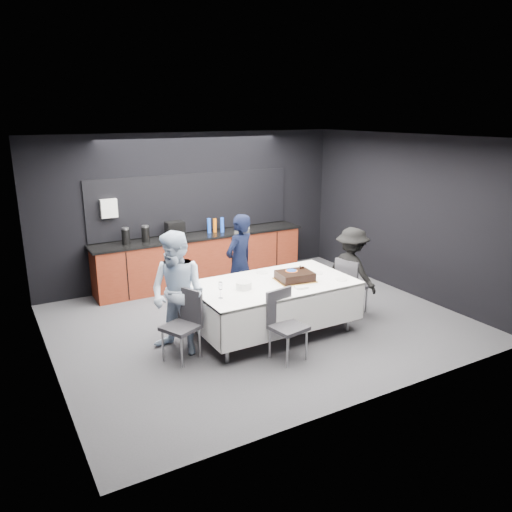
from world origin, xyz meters
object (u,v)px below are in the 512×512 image
Objects in this scene: person_center at (240,263)px; person_right at (351,271)px; person_left at (178,294)px; plate_stack at (244,285)px; chair_right at (350,282)px; chair_near at (284,320)px; cake_assembly at (295,276)px; party_table at (273,291)px; champagne_flute at (220,287)px; chair_left at (185,319)px.

person_center is 1.79m from person_right.
person_left is 1.18× the size of person_right.
plate_stack is 0.24× the size of chair_right.
chair_right is 0.18m from person_right.
person_right is (1.75, 0.75, 0.17)m from chair_near.
cake_assembly reaches higher than chair_right.
plate_stack reaches higher than party_table.
champagne_flute is 0.63m from chair_left.
plate_stack is at bearing -176.53° from party_table.
plate_stack is 0.49m from champagne_flute.
chair_near is 0.65× the size of person_right.
cake_assembly is 1.75m from person_left.
person_right is (2.88, 0.11, 0.17)m from chair_left.
chair_right is 0.58× the size of person_center.
chair_right is (1.11, 0.08, -0.31)m from cake_assembly.
cake_assembly reaches higher than party_table.
cake_assembly is at bearing 47.56° from chair_near.
person_right reaches higher than chair_left.
champagne_flute reaches higher than chair_left.
person_left is (-2.85, 0.10, 0.30)m from chair_right.
person_right reaches higher than chair_near.
person_center is (-1.45, 1.01, 0.27)m from chair_right.
champagne_flute is at bearing -158.39° from plate_stack.
person_right reaches higher than party_table.
chair_near is (0.66, -0.53, -0.40)m from champagne_flute.
person_left reaches higher than party_table.
chair_left is at bearing 14.85° from person_center.
person_center is at bearing 65.19° from plate_stack.
chair_left is 2.89m from person_right.
cake_assembly is 0.35× the size of person_left.
chair_right is (1.93, 0.02, -0.30)m from plate_stack.
chair_near is at bearing -132.44° from cake_assembly.
chair_near is (-1.71, -0.73, 0.00)m from chair_right.
person_right is at bearing 2.12° from chair_left.
party_table is 1.47m from person_right.
chair_right is at bearing 3.96° from cake_assembly.
chair_right is 1.86m from chair_near.
party_table is at bearing 80.80° from person_right.
chair_near is 0.58× the size of person_center.
chair_right is (2.37, 0.20, -0.40)m from champagne_flute.
person_left is at bearing 176.20° from party_table.
person_right is at bearing 5.20° from champagne_flute.
champagne_flute is 0.16× the size of person_right.
person_center reaches higher than champagne_flute.
chair_right is (1.43, -0.01, -0.11)m from party_table.
cake_assembly is at bearing 83.74° from person_center.
cake_assembly is 1.16m from chair_right.
party_table is 1.44× the size of person_center.
plate_stack is 0.14× the size of person_center.
chair_left is 0.58× the size of person_center.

